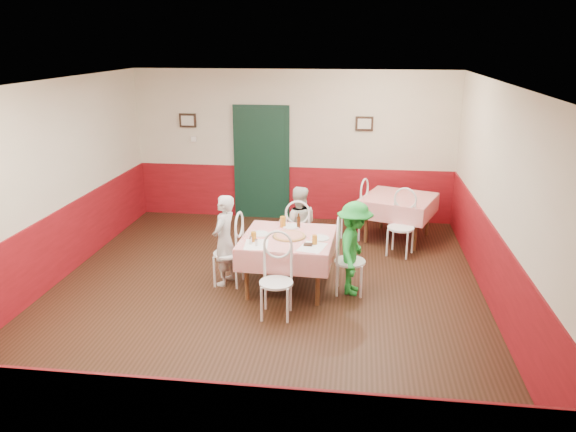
# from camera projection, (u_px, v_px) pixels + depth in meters

# --- Properties ---
(floor) EXTENTS (7.00, 7.00, 0.00)m
(floor) POSITION_uv_depth(u_px,v_px,m) (263.00, 295.00, 7.61)
(floor) COLOR black
(floor) RESTS_ON ground
(ceiling) EXTENTS (7.00, 7.00, 0.00)m
(ceiling) POSITION_uv_depth(u_px,v_px,m) (260.00, 84.00, 6.76)
(ceiling) COLOR white
(ceiling) RESTS_ON back_wall
(back_wall) EXTENTS (6.00, 0.10, 2.80)m
(back_wall) POSITION_uv_depth(u_px,v_px,m) (293.00, 146.00, 10.50)
(back_wall) COLOR beige
(back_wall) RESTS_ON ground
(front_wall) EXTENTS (6.00, 0.10, 2.80)m
(front_wall) POSITION_uv_depth(u_px,v_px,m) (175.00, 331.00, 3.88)
(front_wall) COLOR beige
(front_wall) RESTS_ON ground
(left_wall) EXTENTS (0.10, 7.00, 2.80)m
(left_wall) POSITION_uv_depth(u_px,v_px,m) (42.00, 188.00, 7.55)
(left_wall) COLOR beige
(left_wall) RESTS_ON ground
(right_wall) EXTENTS (0.10, 7.00, 2.80)m
(right_wall) POSITION_uv_depth(u_px,v_px,m) (504.00, 204.00, 6.83)
(right_wall) COLOR beige
(right_wall) RESTS_ON ground
(wainscot_back) EXTENTS (6.00, 0.03, 1.00)m
(wainscot_back) POSITION_uv_depth(u_px,v_px,m) (293.00, 193.00, 10.75)
(wainscot_back) COLOR maroon
(wainscot_back) RESTS_ON ground
(wainscot_left) EXTENTS (0.03, 7.00, 1.00)m
(wainscot_left) POSITION_uv_depth(u_px,v_px,m) (52.00, 251.00, 7.82)
(wainscot_left) COLOR maroon
(wainscot_left) RESTS_ON ground
(wainscot_right) EXTENTS (0.03, 7.00, 1.00)m
(wainscot_right) POSITION_uv_depth(u_px,v_px,m) (495.00, 272.00, 7.10)
(wainscot_right) COLOR maroon
(wainscot_right) RESTS_ON ground
(door) EXTENTS (0.96, 0.06, 2.10)m
(door) POSITION_uv_depth(u_px,v_px,m) (262.00, 164.00, 10.63)
(door) COLOR black
(door) RESTS_ON ground
(picture_left) EXTENTS (0.32, 0.03, 0.26)m
(picture_left) POSITION_uv_depth(u_px,v_px,m) (188.00, 120.00, 10.55)
(picture_left) COLOR black
(picture_left) RESTS_ON back_wall
(picture_right) EXTENTS (0.32, 0.03, 0.26)m
(picture_right) POSITION_uv_depth(u_px,v_px,m) (364.00, 124.00, 10.15)
(picture_right) COLOR black
(picture_right) RESTS_ON back_wall
(thermostat) EXTENTS (0.10, 0.03, 0.10)m
(thermostat) POSITION_uv_depth(u_px,v_px,m) (194.00, 139.00, 10.65)
(thermostat) COLOR white
(thermostat) RESTS_ON back_wall
(main_table) EXTENTS (1.27, 1.27, 0.77)m
(main_table) POSITION_uv_depth(u_px,v_px,m) (288.00, 263.00, 7.74)
(main_table) COLOR red
(main_table) RESTS_ON ground
(second_table) EXTENTS (1.43, 1.43, 0.77)m
(second_table) POSITION_uv_depth(u_px,v_px,m) (398.00, 218.00, 9.64)
(second_table) COLOR red
(second_table) RESTS_ON ground
(chair_left) EXTENTS (0.45, 0.45, 0.90)m
(chair_left) POSITION_uv_depth(u_px,v_px,m) (228.00, 254.00, 7.85)
(chair_left) COLOR white
(chair_left) RESTS_ON ground
(chair_right) EXTENTS (0.42, 0.42, 0.90)m
(chair_right) POSITION_uv_depth(u_px,v_px,m) (350.00, 262.00, 7.57)
(chair_right) COLOR white
(chair_right) RESTS_ON ground
(chair_far) EXTENTS (0.46, 0.46, 0.90)m
(chair_far) POSITION_uv_depth(u_px,v_px,m) (298.00, 237.00, 8.51)
(chair_far) COLOR white
(chair_far) RESTS_ON ground
(chair_near) EXTENTS (0.42, 0.42, 0.90)m
(chair_near) POSITION_uv_depth(u_px,v_px,m) (276.00, 283.00, 6.91)
(chair_near) COLOR white
(chair_near) RESTS_ON ground
(chair_second_a) EXTENTS (0.54, 0.54, 0.90)m
(chair_second_a) POSITION_uv_depth(u_px,v_px,m) (354.00, 212.00, 9.71)
(chair_second_a) COLOR white
(chair_second_a) RESTS_ON ground
(chair_second_b) EXTENTS (0.54, 0.54, 0.90)m
(chair_second_b) POSITION_uv_depth(u_px,v_px,m) (401.00, 228.00, 8.91)
(chair_second_b) COLOR white
(chair_second_b) RESTS_ON ground
(pizza) EXTENTS (0.45, 0.45, 0.03)m
(pizza) POSITION_uv_depth(u_px,v_px,m) (289.00, 236.00, 7.59)
(pizza) COLOR #B74723
(pizza) RESTS_ON main_table
(plate_left) EXTENTS (0.26, 0.26, 0.01)m
(plate_left) POSITION_uv_depth(u_px,v_px,m) (259.00, 234.00, 7.69)
(plate_left) COLOR white
(plate_left) RESTS_ON main_table
(plate_right) EXTENTS (0.26, 0.26, 0.01)m
(plate_right) POSITION_uv_depth(u_px,v_px,m) (320.00, 238.00, 7.53)
(plate_right) COLOR white
(plate_right) RESTS_ON main_table
(plate_far) EXTENTS (0.26, 0.26, 0.01)m
(plate_far) POSITION_uv_depth(u_px,v_px,m) (291.00, 226.00, 8.00)
(plate_far) COLOR white
(plate_far) RESTS_ON main_table
(glass_a) EXTENTS (0.08, 0.08, 0.13)m
(glass_a) POSITION_uv_depth(u_px,v_px,m) (254.00, 237.00, 7.40)
(glass_a) COLOR #BF7219
(glass_a) RESTS_ON main_table
(glass_b) EXTENTS (0.07, 0.07, 0.12)m
(glass_b) POSITION_uv_depth(u_px,v_px,m) (315.00, 240.00, 7.31)
(glass_b) COLOR #BF7219
(glass_b) RESTS_ON main_table
(glass_c) EXTENTS (0.09, 0.09, 0.15)m
(glass_c) POSITION_uv_depth(u_px,v_px,m) (283.00, 222.00, 7.98)
(glass_c) COLOR #BF7219
(glass_c) RESTS_ON main_table
(beer_bottle) EXTENTS (0.06, 0.06, 0.19)m
(beer_bottle) POSITION_uv_depth(u_px,v_px,m) (299.00, 221.00, 7.94)
(beer_bottle) COLOR #381C0A
(beer_bottle) RESTS_ON main_table
(shaker_a) EXTENTS (0.04, 0.04, 0.09)m
(shaker_a) POSITION_uv_depth(u_px,v_px,m) (251.00, 241.00, 7.31)
(shaker_a) COLOR silver
(shaker_a) RESTS_ON main_table
(shaker_b) EXTENTS (0.04, 0.04, 0.09)m
(shaker_b) POSITION_uv_depth(u_px,v_px,m) (256.00, 243.00, 7.25)
(shaker_b) COLOR silver
(shaker_b) RESTS_ON main_table
(shaker_c) EXTENTS (0.04, 0.04, 0.09)m
(shaker_c) POSITION_uv_depth(u_px,v_px,m) (251.00, 240.00, 7.36)
(shaker_c) COLOR #B23319
(shaker_c) RESTS_ON main_table
(menu_left) EXTENTS (0.34, 0.43, 0.00)m
(menu_left) POSITION_uv_depth(u_px,v_px,m) (256.00, 245.00, 7.31)
(menu_left) COLOR white
(menu_left) RESTS_ON main_table
(menu_right) EXTENTS (0.39, 0.46, 0.00)m
(menu_right) POSITION_uv_depth(u_px,v_px,m) (312.00, 247.00, 7.22)
(menu_right) COLOR white
(menu_right) RESTS_ON main_table
(wallet) EXTENTS (0.11, 0.09, 0.02)m
(wallet) POSITION_uv_depth(u_px,v_px,m) (308.00, 245.00, 7.28)
(wallet) COLOR black
(wallet) RESTS_ON main_table
(diner_left) EXTENTS (0.41, 0.53, 1.29)m
(diner_left) POSITION_uv_depth(u_px,v_px,m) (224.00, 240.00, 7.80)
(diner_left) COLOR gray
(diner_left) RESTS_ON ground
(diner_far) EXTENTS (0.65, 0.54, 1.23)m
(diner_far) POSITION_uv_depth(u_px,v_px,m) (298.00, 226.00, 8.51)
(diner_far) COLOR gray
(diner_far) RESTS_ON ground
(diner_right) EXTENTS (0.56, 0.88, 1.29)m
(diner_right) POSITION_uv_depth(u_px,v_px,m) (354.00, 248.00, 7.51)
(diner_right) COLOR gray
(diner_right) RESTS_ON ground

